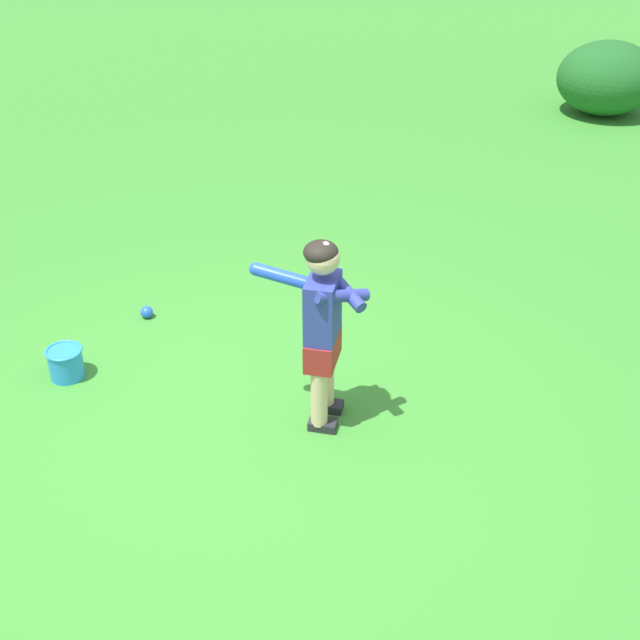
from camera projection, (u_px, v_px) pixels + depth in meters
ground_plane at (233, 431)px, 4.52m from camera, size 40.00×40.00×0.00m
child_batter at (322, 318)px, 4.27m from camera, size 0.61×0.33×1.08m
play_ball_far_right at (147, 312)px, 5.48m from camera, size 0.08×0.08×0.08m
toy_bucket at (66, 362)px, 4.89m from camera, size 0.22×0.22×0.19m
shrub_left_background at (607, 78)px, 8.81m from camera, size 1.04×0.97×0.76m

